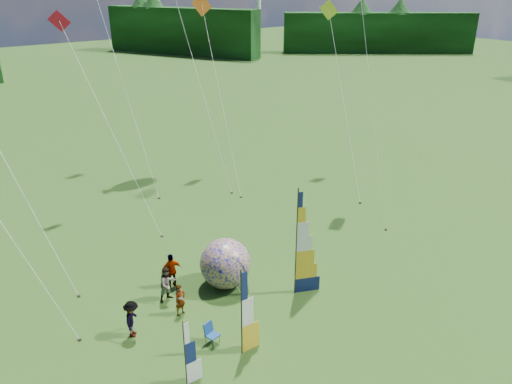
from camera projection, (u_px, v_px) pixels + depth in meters
ground at (329, 329)px, 22.00m from camera, size 220.00×220.00×0.00m
treeline_ring at (335, 250)px, 20.41m from camera, size 210.00×210.00×8.00m
feather_banner_main at (296, 245)px, 23.44m from camera, size 1.37×0.68×5.41m
side_banner_left at (242, 315)px, 19.84m from camera, size 1.07×0.18×3.88m
side_banner_far at (185, 355)px, 18.46m from camera, size 0.86×0.14×2.86m
bol_inflatable at (225, 263)px, 24.64m from camera, size 3.25×3.25×2.53m
spectator_a at (180, 300)px, 22.69m from camera, size 0.63×0.47×1.56m
spectator_b at (167, 284)px, 23.67m from camera, size 0.91×0.52×1.79m
spectator_c at (132, 319)px, 21.29m from camera, size 1.00×1.15×1.73m
spectator_d at (172, 271)px, 24.70m from camera, size 1.13×0.62×1.82m
camp_chair at (212, 334)px, 20.99m from camera, size 0.66×0.66×0.95m
kite_whale at (189, 33)px, 35.48m from camera, size 7.32×14.77×21.11m
kite_parafoil at (372, 80)px, 30.07m from camera, size 8.66×10.97×17.12m
small_kite_red at (109, 119)px, 29.71m from camera, size 5.44×10.80×12.92m
small_kite_orange at (221, 89)px, 35.59m from camera, size 5.13×10.41×13.73m
small_kite_yellow at (344, 94)px, 35.42m from camera, size 9.87×12.03×13.25m
small_kite_green at (119, 63)px, 36.01m from camera, size 7.64×14.78×17.13m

